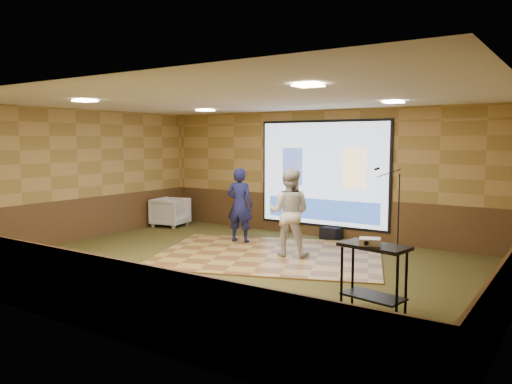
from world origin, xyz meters
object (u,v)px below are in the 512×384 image
Objects in this scene: dance_floor at (269,254)px; av_table at (374,266)px; player_right at (289,212)px; banquet_chair at (170,212)px; duffel_bag at (331,233)px; projector_screen at (323,175)px; mic_stand at (395,227)px; player_left at (240,205)px; projector at (370,242)px.

av_table is (2.94, -2.10, 0.63)m from dance_floor.
av_table is at bearing 122.35° from player_right.
dance_floor is at bearing -119.28° from banquet_chair.
duffel_bag is at bearing 81.67° from dance_floor.
banquet_chair is (-4.00, -0.95, -1.09)m from projector_screen.
mic_stand reaches higher than av_table.
player_right reaches higher than banquet_chair.
av_table reaches higher than dance_floor.
av_table is 2.10× the size of duffel_bag.
player_left is 3.36m from mic_stand.
projector_screen is at bearing -96.89° from player_right.
dance_floor is 9.82× the size of duffel_bag.
player_right reaches higher than mic_stand.
projector is 0.61× the size of duffel_bag.
duffel_bag is at bearing 165.02° from mic_stand.
dance_floor is 4.68× the size of av_table.
banquet_chair is at bearing 153.24° from av_table.
mic_stand reaches higher than banquet_chair.
player_right is (1.59, -0.56, 0.03)m from player_left.
player_right is 6.38× the size of projector.
av_table is at bearing -77.49° from mic_stand.
player_right is at bearing -116.63° from banquet_chair.
av_table is 3.46× the size of projector.
player_right is at bearing 116.99° from projector.
duffel_bag is at bearing -30.50° from projector_screen.
player_right is at bearing -87.65° from duffel_bag.
banquet_chair is at bearing -169.98° from duffel_bag.
av_table is 7.78m from banquet_chair.
projector_screen reaches higher than duffel_bag.
projector is (2.50, -2.25, 0.09)m from player_right.
mic_stand is at bearing -16.34° from projector_screen.
mic_stand is (1.96, -0.57, -0.98)m from projector_screen.
player_right is 4.62m from banquet_chair.
player_left is 1.68m from player_right.
projector_screen is at bearing -86.61° from banquet_chair.
player_right is at bearing 147.34° from player_left.
dance_floor is at bearing -139.49° from mic_stand.
dance_floor is 3.67m from av_table.
av_table is 5.03m from duffel_bag.
player_right is 0.99× the size of mic_stand.
projector is at bearing 132.30° from player_left.
dance_floor is at bearing 144.48° from av_table.
banquet_chair is (-6.94, 3.50, -0.26)m from av_table.
projector_screen is 0.76× the size of dance_floor.
av_table is 0.34m from projector.
dance_floor is at bearing 138.23° from player_left.
dance_floor is 2.54× the size of player_right.
mic_stand is 3.92× the size of duffel_bag.
av_table is 4.00m from mic_stand.
mic_stand is (-0.94, 3.94, -0.48)m from projector.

